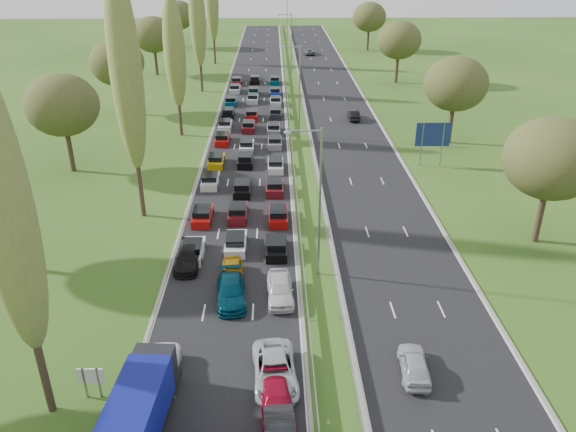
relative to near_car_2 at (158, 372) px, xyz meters
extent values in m
plane|color=#284C17|center=(10.42, 48.87, -0.71)|extent=(260.00, 260.00, 0.00)
cube|color=black|center=(3.67, 51.37, -0.71)|extent=(10.50, 215.00, 0.04)
cube|color=black|center=(17.17, 51.37, -0.71)|extent=(10.50, 215.00, 0.04)
cube|color=gray|center=(9.27, 51.37, -0.16)|extent=(0.06, 215.00, 0.32)
cube|color=gray|center=(11.57, 51.37, -0.16)|extent=(0.06, 215.00, 0.32)
cylinder|color=gray|center=(10.42, 11.87, 5.29)|extent=(0.18, 0.18, 12.00)
cylinder|color=gray|center=(10.42, 46.87, 5.29)|extent=(0.18, 0.18, 12.00)
cylinder|color=gray|center=(10.42, 81.87, 5.29)|extent=(0.18, 0.18, 12.00)
cylinder|color=gray|center=(10.42, 116.87, 5.29)|extent=(0.18, 0.18, 12.00)
cylinder|color=#2D2116|center=(-5.58, -2.13, 2.89)|extent=(0.44, 0.44, 7.20)
ellipsoid|color=olive|center=(-5.58, -2.13, 11.69)|extent=(2.80, 2.80, 16.00)
cylinder|color=#2D2116|center=(-5.58, 22.87, 3.25)|extent=(0.44, 0.44, 7.92)
ellipsoid|color=olive|center=(-5.58, 22.87, 12.93)|extent=(2.80, 2.80, 17.60)
cylinder|color=#2D2116|center=(-5.58, 47.87, 2.53)|extent=(0.44, 0.44, 6.48)
ellipsoid|color=olive|center=(-5.58, 47.87, 10.45)|extent=(2.80, 2.80, 14.40)
cylinder|color=#2D2116|center=(-5.58, 72.87, 2.89)|extent=(0.44, 0.44, 7.20)
ellipsoid|color=olive|center=(-5.58, 72.87, 11.69)|extent=(2.80, 2.80, 16.00)
cylinder|color=#2D2116|center=(-5.58, 97.87, 3.25)|extent=(0.44, 0.44, 7.92)
cylinder|color=#2D2116|center=(-16.08, 34.87, 1.71)|extent=(0.56, 0.56, 4.84)
ellipsoid|color=#38471E|center=(-16.08, 34.87, 6.99)|extent=(8.00, 8.00, 6.80)
cylinder|color=#2D2116|center=(-16.08, 58.87, 1.71)|extent=(0.56, 0.56, 4.84)
ellipsoid|color=#38471E|center=(-16.08, 58.87, 6.99)|extent=(8.00, 8.00, 6.80)
cylinder|color=#2D2116|center=(-16.08, 86.87, 1.71)|extent=(0.56, 0.56, 4.84)
ellipsoid|color=#38471E|center=(-16.08, 86.87, 6.99)|extent=(8.00, 8.00, 6.80)
cylinder|color=#2D2116|center=(-16.08, 118.87, 1.71)|extent=(0.56, 0.56, 4.84)
ellipsoid|color=#38471E|center=(-16.08, 118.87, 6.99)|extent=(8.00, 8.00, 6.80)
cylinder|color=#2D2116|center=(29.92, 16.87, 1.71)|extent=(0.56, 0.56, 4.84)
ellipsoid|color=#38471E|center=(29.92, 16.87, 6.99)|extent=(8.00, 8.00, 6.80)
cylinder|color=#2D2116|center=(29.92, 43.87, 1.71)|extent=(0.56, 0.56, 4.84)
ellipsoid|color=#38471E|center=(29.92, 43.87, 6.99)|extent=(8.00, 8.00, 6.80)
cylinder|color=#2D2116|center=(29.92, 78.87, 1.71)|extent=(0.56, 0.56, 4.84)
ellipsoid|color=#38471E|center=(29.92, 78.87, 6.99)|extent=(8.00, 8.00, 6.80)
cylinder|color=#2D2116|center=(29.92, 113.87, 1.71)|extent=(0.56, 0.56, 4.84)
ellipsoid|color=#38471E|center=(29.92, 113.87, 6.99)|extent=(8.00, 8.00, 6.80)
cube|color=silver|center=(0.16, 14.90, -0.27)|extent=(1.75, 4.00, 0.80)
cube|color=#A50C0A|center=(0.23, 21.60, -0.27)|extent=(1.75, 4.00, 0.80)
cube|color=silver|center=(0.12, 30.18, -0.27)|extent=(1.75, 4.00, 0.80)
cube|color=#BF990C|center=(0.20, 36.29, -0.27)|extent=(1.75, 4.00, 0.80)
cube|color=#A50C0A|center=(0.29, 44.36, -0.27)|extent=(1.75, 4.00, 0.80)
cube|color=silver|center=(0.17, 50.53, -0.27)|extent=(1.75, 4.00, 0.80)
cube|color=black|center=(0.15, 56.60, -0.27)|extent=(1.75, 4.00, 0.80)
cube|color=#053F4C|center=(0.11, 63.58, -0.27)|extent=(1.75, 4.00, 0.80)
cube|color=#B2B7BC|center=(0.27, 72.09, -0.27)|extent=(1.75, 4.00, 0.80)
cube|color=#590F14|center=(0.20, 78.15, -0.27)|extent=(1.75, 4.00, 0.80)
cube|color=silver|center=(3.68, 16.10, -0.27)|extent=(1.75, 4.00, 0.80)
cube|color=#590F14|center=(3.53, 22.17, -0.27)|extent=(1.75, 4.00, 0.80)
cube|color=black|center=(3.66, 28.01, -0.27)|extent=(1.75, 4.00, 0.80)
cube|color=black|center=(3.62, 36.38, -0.27)|extent=(1.75, 4.00, 0.80)
cube|color=silver|center=(3.57, 41.54, -0.27)|extent=(1.75, 4.00, 0.80)
cube|color=#590F14|center=(3.47, 49.88, -0.27)|extent=(1.75, 4.00, 0.80)
cube|color=#A50C0A|center=(3.72, 55.64, -0.27)|extent=(1.75, 4.00, 0.80)
cube|color=#B2B7BC|center=(3.58, 65.17, -0.27)|extent=(1.75, 4.00, 0.80)
cube|color=#053F4C|center=(3.56, 69.93, -0.27)|extent=(1.75, 4.00, 0.80)
cube|color=black|center=(3.53, 79.19, -0.27)|extent=(1.75, 4.00, 0.80)
cube|color=black|center=(7.15, 15.35, -0.27)|extent=(1.75, 4.00, 0.80)
cube|color=#A50C0A|center=(7.36, 21.40, -0.27)|extent=(1.75, 4.00, 0.80)
cube|color=#590F14|center=(7.04, 28.30, -0.27)|extent=(1.75, 4.00, 0.80)
cube|color=silver|center=(7.16, 34.68, -0.27)|extent=(1.75, 4.00, 0.80)
cube|color=slate|center=(7.10, 42.86, -0.27)|extent=(1.75, 4.00, 0.80)
cube|color=slate|center=(6.97, 48.61, -0.27)|extent=(1.75, 4.00, 0.80)
cube|color=black|center=(7.26, 56.55, -0.27)|extent=(1.75, 4.00, 0.80)
cube|color=#B2B7BC|center=(7.32, 63.44, -0.27)|extent=(1.75, 4.00, 0.80)
cube|color=navy|center=(7.26, 69.69, -0.27)|extent=(1.75, 4.00, 0.80)
cube|color=#053F4C|center=(7.22, 78.57, -0.27)|extent=(1.75, 4.00, 0.80)
imported|color=white|center=(0.00, 0.00, 0.00)|extent=(2.47, 5.07, 1.39)
imported|color=black|center=(-0.02, 13.45, 0.00)|extent=(1.98, 4.80, 1.39)
imported|color=#043144|center=(3.79, 8.44, 0.05)|extent=(2.53, 5.32, 1.50)
imported|color=#AC7B0B|center=(3.74, 11.13, 0.01)|extent=(1.99, 4.27, 1.41)
imported|color=#B3BABD|center=(6.97, -0.11, 0.07)|extent=(2.92, 5.68, 1.53)
imported|color=#A00924|center=(7.05, -2.57, -0.03)|extent=(2.20, 4.72, 1.33)
imported|color=silver|center=(7.38, 8.59, 0.11)|extent=(2.08, 4.80, 1.61)
imported|color=#ADB0B7|center=(15.41, 0.30, 0.01)|extent=(2.00, 4.25, 1.41)
imported|color=black|center=(18.81, 54.71, 0.00)|extent=(1.52, 4.25, 1.39)
imported|color=slate|center=(15.43, 108.53, 0.00)|extent=(2.45, 5.06, 1.39)
cube|color=black|center=(-0.04, -3.99, 0.01)|extent=(2.26, 8.48, 0.50)
cube|color=navy|center=(-0.04, -5.03, 1.70)|extent=(2.36, 6.41, 2.38)
cube|color=black|center=(-0.04, -0.79, 0.86)|extent=(2.30, 2.07, 2.20)
cylinder|color=black|center=(-0.04, -0.95, -0.19)|extent=(1.98, 1.00, 1.00)
cylinder|color=gray|center=(-3.88, -1.20, 0.34)|extent=(0.16, 0.16, 2.10)
cylinder|color=gray|center=(-3.08, -1.20, 0.34)|extent=(0.16, 0.16, 2.10)
cube|color=silver|center=(-3.48, -1.20, 0.89)|extent=(1.50, 0.14, 1.00)
cylinder|color=gray|center=(24.12, 35.54, 1.89)|extent=(0.16, 0.16, 5.20)
cylinder|color=gray|center=(26.52, 35.54, 1.89)|extent=(0.16, 0.16, 5.20)
cube|color=navy|center=(25.32, 35.54, 3.09)|extent=(4.00, 0.11, 2.80)
camera|label=1|loc=(7.10, -26.02, 22.98)|focal=35.00mm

